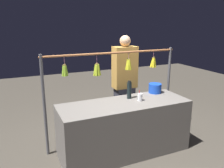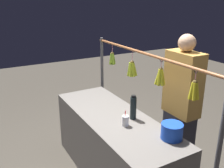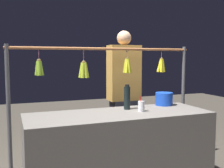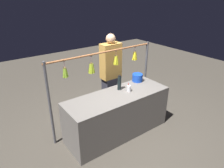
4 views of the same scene
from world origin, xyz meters
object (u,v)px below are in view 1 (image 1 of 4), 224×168
blue_bucket (155,88)px  water_bottle (129,90)px  drink_cup (140,97)px  vendor_person (125,86)px

blue_bucket → water_bottle: bearing=9.1°
water_bottle → drink_cup: (-0.10, 0.16, -0.08)m
blue_bucket → drink_cup: drink_cup is taller
water_bottle → vendor_person: bearing=-109.6°
blue_bucket → vendor_person: 0.56m
water_bottle → blue_bucket: (-0.53, -0.09, -0.06)m
vendor_person → blue_bucket: bearing=127.6°
blue_bucket → vendor_person: (0.34, -0.45, -0.03)m
water_bottle → blue_bucket: water_bottle is taller
vendor_person → water_bottle: bearing=70.4°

